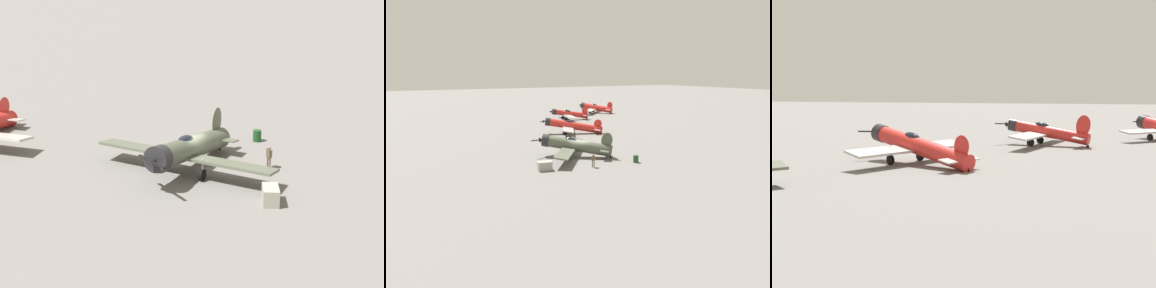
% 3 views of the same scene
% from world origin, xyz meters
% --- Properties ---
extents(ground_plane, '(400.00, 400.00, 0.00)m').
position_xyz_m(ground_plane, '(0.00, 0.00, 0.00)').
color(ground_plane, slate).
extents(airplane_foreground, '(11.45, 10.12, 3.55)m').
position_xyz_m(airplane_foreground, '(0.31, 0.40, 1.60)').
color(airplane_foreground, '#4C5442').
rests_on(airplane_foreground, ground_plane).
extents(airplane_mid_apron, '(11.09, 11.34, 3.14)m').
position_xyz_m(airplane_mid_apron, '(16.42, -7.73, 1.48)').
color(airplane_mid_apron, red).
rests_on(airplane_mid_apron, ground_plane).
extents(airplane_far_line, '(13.55, 10.33, 3.45)m').
position_xyz_m(airplane_far_line, '(33.20, -15.80, 1.51)').
color(airplane_far_line, red).
rests_on(airplane_far_line, ground_plane).
extents(airplane_outer_stand, '(9.92, 10.27, 3.32)m').
position_xyz_m(airplane_outer_stand, '(42.24, -28.95, 1.51)').
color(airplane_outer_stand, red).
rests_on(airplane_outer_stand, ground_plane).
extents(ground_crew_mechanic, '(0.33, 0.62, 1.63)m').
position_xyz_m(ground_crew_mechanic, '(-5.30, 0.82, 0.99)').
color(ground_crew_mechanic, brown).
rests_on(ground_crew_mechanic, ground_plane).
extents(equipment_crate, '(1.28, 1.81, 1.07)m').
position_xyz_m(equipment_crate, '(-3.76, 6.54, 0.53)').
color(equipment_crate, '#9E998E').
rests_on(equipment_crate, ground_plane).
extents(fuel_drum, '(0.69, 0.69, 0.92)m').
position_xyz_m(fuel_drum, '(-6.06, -5.11, 0.46)').
color(fuel_drum, '#19471E').
rests_on(fuel_drum, ground_plane).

